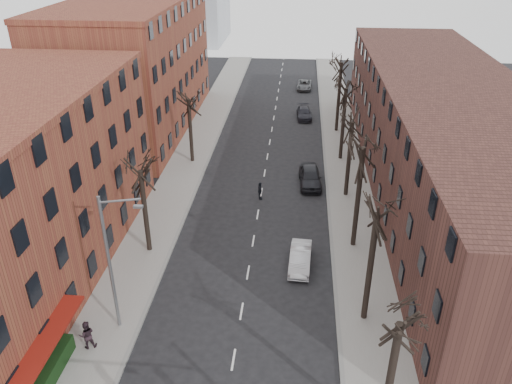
# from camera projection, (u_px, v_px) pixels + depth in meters

# --- Properties ---
(sidewalk_left) EXTENTS (4.00, 90.00, 0.15)m
(sidewalk_left) POSITION_uv_depth(u_px,v_px,m) (191.00, 157.00, 52.25)
(sidewalk_left) COLOR gray
(sidewalk_left) RESTS_ON ground
(sidewalk_right) EXTENTS (4.00, 90.00, 0.15)m
(sidewalk_right) POSITION_uv_depth(u_px,v_px,m) (345.00, 163.00, 51.01)
(sidewalk_right) COLOR gray
(sidewalk_right) RESTS_ON ground
(building_left_near) EXTENTS (12.00, 26.00, 12.00)m
(building_left_near) POSITION_uv_depth(u_px,v_px,m) (2.00, 195.00, 32.51)
(building_left_near) COLOR brown
(building_left_near) RESTS_ON ground
(building_left_far) EXTENTS (12.00, 28.00, 14.00)m
(building_left_far) POSITION_uv_depth(u_px,v_px,m) (135.00, 68.00, 57.51)
(building_left_far) COLOR brown
(building_left_far) RESTS_ON ground
(building_right) EXTENTS (12.00, 50.00, 10.00)m
(building_right) POSITION_uv_depth(u_px,v_px,m) (445.00, 139.00, 43.67)
(building_right) COLOR #492822
(building_right) RESTS_ON ground
(awning_left) EXTENTS (1.20, 7.00, 0.15)m
(awning_left) POSITION_uv_depth(u_px,v_px,m) (56.00, 376.00, 26.93)
(awning_left) COLOR maroon
(awning_left) RESTS_ON ground
(hedge) EXTENTS (0.80, 6.00, 1.00)m
(hedge) POSITION_uv_depth(u_px,v_px,m) (43.00, 383.00, 25.75)
(hedge) COLOR black
(hedge) RESTS_ON sidewalk_left
(tree_right_b) EXTENTS (5.20, 5.20, 10.80)m
(tree_right_b) POSITION_uv_depth(u_px,v_px,m) (363.00, 319.00, 30.87)
(tree_right_b) COLOR black
(tree_right_b) RESTS_ON ground
(tree_right_c) EXTENTS (5.20, 5.20, 11.60)m
(tree_right_c) POSITION_uv_depth(u_px,v_px,m) (353.00, 246.00, 37.90)
(tree_right_c) COLOR black
(tree_right_c) RESTS_ON ground
(tree_right_d) EXTENTS (5.20, 5.20, 10.00)m
(tree_right_d) POSITION_uv_depth(u_px,v_px,m) (345.00, 196.00, 44.93)
(tree_right_d) COLOR black
(tree_right_d) RESTS_ON ground
(tree_right_e) EXTENTS (5.20, 5.20, 10.80)m
(tree_right_e) POSITION_uv_depth(u_px,v_px,m) (340.00, 159.00, 51.95)
(tree_right_e) COLOR black
(tree_right_e) RESTS_ON ground
(tree_right_f) EXTENTS (5.20, 5.20, 11.60)m
(tree_right_f) POSITION_uv_depth(u_px,v_px,m) (336.00, 131.00, 58.98)
(tree_right_f) COLOR black
(tree_right_f) RESTS_ON ground
(tree_left_a) EXTENTS (5.20, 5.20, 9.50)m
(tree_left_a) POSITION_uv_depth(u_px,v_px,m) (150.00, 251.00, 37.32)
(tree_left_a) COLOR black
(tree_left_a) RESTS_ON ground
(tree_left_b) EXTENTS (5.20, 5.20, 9.50)m
(tree_left_b) POSITION_uv_depth(u_px,v_px,m) (193.00, 162.00, 51.38)
(tree_left_b) COLOR black
(tree_left_b) RESTS_ON ground
(streetlight) EXTENTS (2.45, 0.22, 9.03)m
(streetlight) POSITION_uv_depth(u_px,v_px,m) (112.00, 259.00, 27.89)
(streetlight) COLOR slate
(streetlight) RESTS_ON ground
(silver_sedan) EXTENTS (1.66, 4.24, 1.38)m
(silver_sedan) POSITION_uv_depth(u_px,v_px,m) (300.00, 258.00, 35.32)
(silver_sedan) COLOR #B7B8BE
(silver_sedan) RESTS_ON ground
(parked_car_near) EXTENTS (2.30, 5.03, 1.67)m
(parked_car_near) POSITION_uv_depth(u_px,v_px,m) (310.00, 177.00, 46.47)
(parked_car_near) COLOR black
(parked_car_near) RESTS_ON ground
(parked_car_mid) EXTENTS (2.10, 4.52, 1.28)m
(parked_car_mid) POSITION_uv_depth(u_px,v_px,m) (304.00, 113.00, 62.78)
(parked_car_mid) COLOR black
(parked_car_mid) RESTS_ON ground
(parked_car_far) EXTENTS (2.25, 4.55, 1.24)m
(parked_car_far) POSITION_uv_depth(u_px,v_px,m) (304.00, 85.00, 73.95)
(parked_car_far) COLOR #55585D
(parked_car_far) RESTS_ON ground
(pedestrian_b) EXTENTS (1.09, 0.99, 1.83)m
(pedestrian_b) POSITION_uv_depth(u_px,v_px,m) (87.00, 335.00, 28.18)
(pedestrian_b) COLOR #2A1C24
(pedestrian_b) RESTS_ON sidewalk_left
(pedestrian_crossing) EXTENTS (0.66, 1.03, 1.64)m
(pedestrian_crossing) POSITION_uv_depth(u_px,v_px,m) (260.00, 191.00, 44.00)
(pedestrian_crossing) COLOR black
(pedestrian_crossing) RESTS_ON ground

